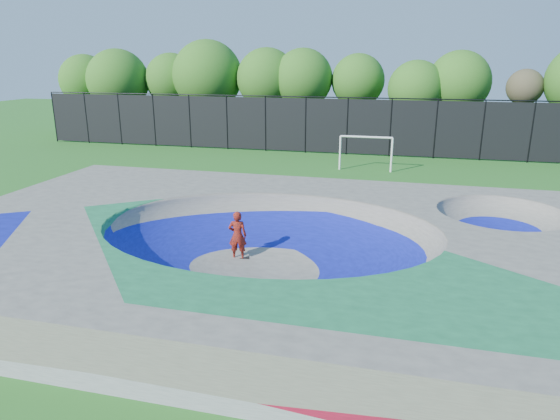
# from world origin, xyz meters

# --- Properties ---
(ground) EXTENTS (120.00, 120.00, 0.00)m
(ground) POSITION_xyz_m (0.00, 0.00, 0.00)
(ground) COLOR #1E5F1A
(ground) RESTS_ON ground
(skate_deck) EXTENTS (22.00, 14.00, 1.50)m
(skate_deck) POSITION_xyz_m (0.00, 0.00, 0.75)
(skate_deck) COLOR gray
(skate_deck) RESTS_ON ground
(skater) EXTENTS (0.68, 0.50, 1.70)m
(skater) POSITION_xyz_m (-1.24, 0.56, 0.85)
(skater) COLOR red
(skater) RESTS_ON ground
(skateboard) EXTENTS (0.81, 0.37, 0.05)m
(skateboard) POSITION_xyz_m (-1.24, 0.56, 0.03)
(skateboard) COLOR black
(skateboard) RESTS_ON ground
(soccer_goal) EXTENTS (3.23, 0.12, 2.13)m
(soccer_goal) POSITION_xyz_m (1.77, 15.83, 1.48)
(soccer_goal) COLOR white
(soccer_goal) RESTS_ON ground
(fence) EXTENTS (48.09, 0.09, 4.04)m
(fence) POSITION_xyz_m (0.00, 21.00, 2.10)
(fence) COLOR black
(fence) RESTS_ON ground
(treeline) EXTENTS (53.21, 6.72, 8.17)m
(treeline) POSITION_xyz_m (-0.27, 26.08, 4.97)
(treeline) COLOR #4D3626
(treeline) RESTS_ON ground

